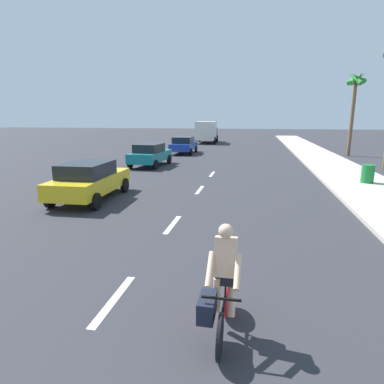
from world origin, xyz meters
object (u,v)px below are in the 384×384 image
Objects in this scene: cyclist at (221,287)px; parked_car_teal at (150,154)px; palm_tree_distant at (355,89)px; parked_car_yellow at (89,180)px; trash_bin_far at (368,174)px; delivery_truck at (207,131)px; parked_car_blue at (184,145)px.

cyclist is 0.42× the size of parked_car_teal.
palm_tree_distant is (8.53, 26.41, 4.84)m from cyclist.
parked_car_yellow is 13.33m from trash_bin_far.
parked_car_teal is at bearing -148.81° from palm_tree_distant.
parked_car_teal is 13.44m from trash_bin_far.
cyclist is at bearing -114.94° from trash_bin_far.
cyclist is 0.41× the size of parked_car_yellow.
delivery_truck is 28.47m from trash_bin_far.
parked_car_teal reaches higher than trash_bin_far.
parked_car_yellow is at bearing -92.74° from delivery_truck.
cyclist reaches higher than parked_car_teal.
delivery_truck is at bearing 87.44° from parked_car_blue.
parked_car_blue is at bearing 88.05° from parked_car_yellow.
palm_tree_distant is at bearing -107.67° from cyclist.
trash_bin_far is (6.00, 12.90, -0.24)m from cyclist.
cyclist is 2.02× the size of trash_bin_far.
parked_car_yellow is 1.02× the size of parked_car_teal.
palm_tree_distant is (14.74, 0.91, 4.83)m from parked_car_blue.
parked_car_blue is at bearing 89.39° from parked_car_teal.
delivery_truck reaches higher than parked_car_blue.
cyclist reaches higher than trash_bin_far.
cyclist is 26.25m from parked_car_blue.
parked_car_teal is 18.50m from palm_tree_distant.
cyclist is 0.40× the size of parked_car_blue.
trash_bin_far is at bearing -15.37° from parked_car_teal.
delivery_truck is at bearing 139.68° from palm_tree_distant.
cyclist is 18.44m from parked_car_teal.
parked_car_teal is 4.84× the size of trash_bin_far.
trash_bin_far is at bearing -67.40° from delivery_truck.
trash_bin_far is (12.21, -12.60, -0.25)m from parked_car_blue.
trash_bin_far is (-2.53, -13.50, -5.08)m from palm_tree_distant.
parked_car_teal is (-6.75, 17.16, 0.01)m from cyclist.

